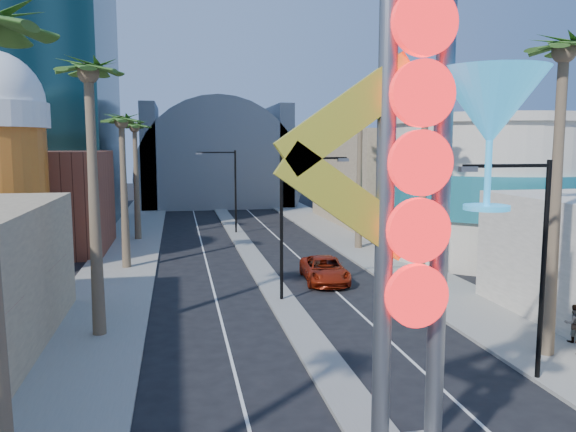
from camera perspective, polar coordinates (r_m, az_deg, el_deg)
name	(u,v)px	position (r m, az deg, el deg)	size (l,w,h in m)	color
sidewalk_west	(126,255)	(45.29, -16.16, -3.78)	(5.00, 100.00, 0.15)	gray
sidewalk_east	(360,246)	(47.52, 7.34, -3.04)	(5.00, 100.00, 0.15)	gray
median	(243,244)	(48.36, -4.56, -2.82)	(1.60, 84.00, 0.15)	gray
brick_filler_west	(43,202)	(48.68, -23.67, 1.32)	(10.00, 10.00, 8.00)	brown
filler_east	(380,178)	(61.29, 9.33, 3.87)	(10.00, 20.00, 10.00)	#988162
turquoise_building	(487,187)	(45.88, 19.59, 2.75)	(16.60, 16.60, 10.60)	#BCB39F
canopy	(216,174)	(81.60, -7.37, 4.24)	(22.00, 16.00, 22.00)	slate
neon_sign	(446,196)	(13.83, 15.78, 1.99)	(6.53, 2.60, 12.55)	gray
streetlight_0	(291,213)	(30.13, 0.36, 0.33)	(3.79, 0.25, 8.00)	black
streetlight_1	(230,183)	(53.66, -5.94, 3.33)	(3.79, 0.25, 8.00)	black
streetlight_2	(532,250)	(21.47, 23.58, -3.22)	(3.45, 0.25, 8.00)	black
palm_1	(89,90)	(25.66, -19.56, 12.01)	(2.40, 2.40, 12.70)	brown
palm_2	(122,130)	(39.48, -16.54, 8.36)	(2.40, 2.40, 11.20)	brown
palm_3	(135,134)	(51.44, -15.31, 8.07)	(2.40, 2.40, 11.20)	brown
palm_5	(563,71)	(24.27, 26.15, 13.05)	(2.40, 2.40, 13.20)	brown
palm_6	(425,121)	(34.51, 13.75, 9.40)	(2.40, 2.40, 11.70)	brown
palm_7	(360,116)	(45.71, 7.36, 10.09)	(2.40, 2.40, 12.70)	brown
red_pickup	(325,270)	(35.21, 3.73, -5.47)	(2.56, 5.54, 1.54)	#97210B
pedestrian_b	(574,323)	(27.17, 27.02, -9.68)	(0.80, 0.62, 1.64)	gray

